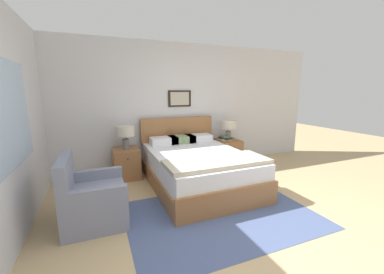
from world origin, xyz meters
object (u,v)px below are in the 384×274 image
at_px(nightstand_near_window, 126,163).
at_px(table_lamp_by_door, 229,126).
at_px(bed, 197,167).
at_px(armchair, 92,200).
at_px(table_lamp_near_window, 125,132).
at_px(nightstand_by_door, 228,152).

bearing_deg(nightstand_near_window, table_lamp_by_door, -0.41).
distance_m(bed, nightstand_near_window, 1.38).
height_order(armchair, table_lamp_near_window, table_lamp_near_window).
bearing_deg(armchair, table_lamp_by_door, 117.11).
relative_size(armchair, table_lamp_by_door, 2.00).
relative_size(nightstand_by_door, table_lamp_by_door, 1.30).
bearing_deg(armchair, table_lamp_near_window, 157.30).
bearing_deg(nightstand_near_window, armchair, -112.85).
xyz_separation_m(nightstand_near_window, table_lamp_near_window, (0.00, -0.02, 0.60)).
distance_m(armchair, table_lamp_by_door, 3.19).
relative_size(nightstand_near_window, table_lamp_near_window, 1.30).
height_order(armchair, nightstand_by_door, armchair).
xyz_separation_m(armchair, table_lamp_near_window, (0.60, 1.40, 0.59)).
distance_m(nightstand_near_window, table_lamp_near_window, 0.60).
xyz_separation_m(nightstand_by_door, table_lamp_by_door, (-0.01, -0.02, 0.60)).
height_order(table_lamp_near_window, table_lamp_by_door, same).
relative_size(bed, nightstand_near_window, 3.87).
xyz_separation_m(bed, table_lamp_by_door, (1.10, 0.81, 0.56)).
distance_m(bed, table_lamp_near_window, 1.48).
bearing_deg(bed, nightstand_by_door, 36.62).
bearing_deg(table_lamp_by_door, bed, -143.61).
height_order(nightstand_near_window, table_lamp_by_door, table_lamp_by_door).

